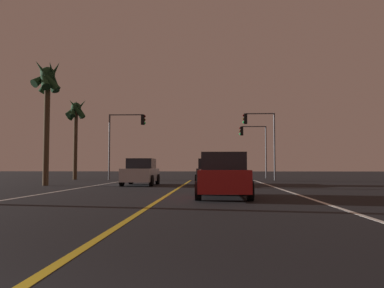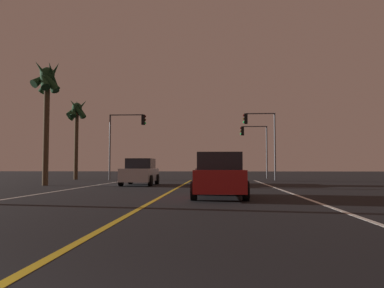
# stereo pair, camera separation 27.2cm
# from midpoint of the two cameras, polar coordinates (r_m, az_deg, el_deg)

# --- Properties ---
(lane_edge_right) EXTENTS (0.16, 38.88, 0.01)m
(lane_edge_right) POSITION_cam_midpoint_polar(r_m,az_deg,el_deg) (15.31, 16.63, -7.54)
(lane_edge_right) COLOR silver
(lane_edge_right) RESTS_ON ground
(lane_edge_left) EXTENTS (0.16, 38.88, 0.01)m
(lane_edge_left) POSITION_cam_midpoint_polar(r_m,az_deg,el_deg) (16.67, -23.34, -7.05)
(lane_edge_left) COLOR silver
(lane_edge_left) RESTS_ON ground
(lane_center_divider) EXTENTS (0.16, 38.88, 0.01)m
(lane_center_divider) POSITION_cam_midpoint_polar(r_m,az_deg,el_deg) (15.04, -4.25, -7.74)
(lane_center_divider) COLOR gold
(lane_center_divider) RESTS_ON ground
(car_lead_same_lane) EXTENTS (2.02, 4.30, 1.70)m
(car_lead_same_lane) POSITION_cam_midpoint_polar(r_m,az_deg,el_deg) (15.11, 4.48, -4.61)
(car_lead_same_lane) COLOR black
(car_lead_same_lane) RESTS_ON ground
(car_oncoming) EXTENTS (2.02, 4.30, 1.70)m
(car_oncoming) POSITION_cam_midpoint_polar(r_m,az_deg,el_deg) (25.56, -7.17, -4.06)
(car_oncoming) COLOR black
(car_oncoming) RESTS_ON ground
(car_ahead_far) EXTENTS (2.02, 4.30, 1.70)m
(car_ahead_far) POSITION_cam_midpoint_polar(r_m,az_deg,el_deg) (26.40, 2.95, -4.05)
(car_ahead_far) COLOR black
(car_ahead_far) RESTS_ON ground
(traffic_light_near_right) EXTENTS (2.83, 0.36, 5.89)m
(traffic_light_near_right) POSITION_cam_midpoint_polar(r_m,az_deg,el_deg) (35.18, 10.01, 1.90)
(traffic_light_near_right) COLOR #4C4C51
(traffic_light_near_right) RESTS_ON ground
(traffic_light_near_left) EXTENTS (3.33, 0.36, 5.87)m
(traffic_light_near_left) POSITION_cam_midpoint_polar(r_m,az_deg,el_deg) (35.80, -9.17, 1.82)
(traffic_light_near_left) COLOR #4C4C51
(traffic_light_near_left) RESTS_ON ground
(traffic_light_far_right) EXTENTS (2.75, 0.36, 5.31)m
(traffic_light_far_right) POSITION_cam_midpoint_polar(r_m,az_deg,el_deg) (40.60, 9.10, 0.64)
(traffic_light_far_right) COLOR #4C4C51
(traffic_light_far_right) RESTS_ON ground
(palm_tree_left_mid) EXTENTS (2.07, 2.18, 7.96)m
(palm_tree_left_mid) POSITION_cam_midpoint_polar(r_m,az_deg,el_deg) (26.86, -19.88, 7.88)
(palm_tree_left_mid) COLOR #473826
(palm_tree_left_mid) RESTS_ON ground
(palm_tree_left_far) EXTENTS (2.04, 2.04, 7.54)m
(palm_tree_left_far) POSITION_cam_midpoint_polar(r_m,az_deg,el_deg) (38.10, -16.08, 4.01)
(palm_tree_left_far) COLOR #473826
(palm_tree_left_far) RESTS_ON ground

